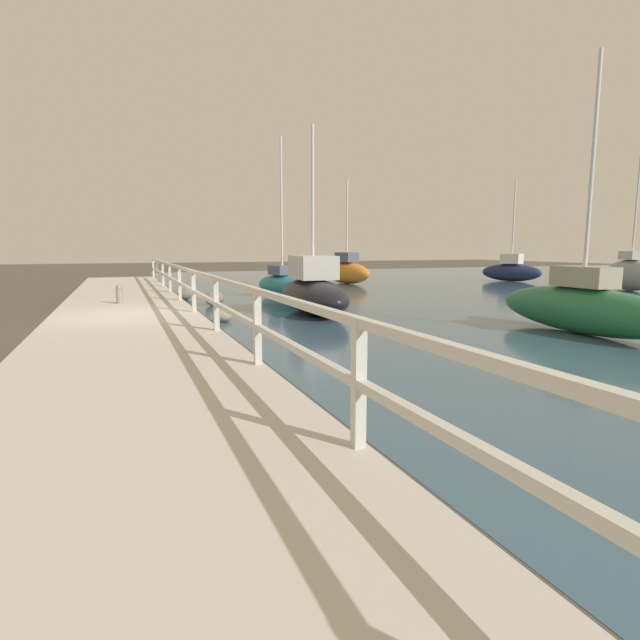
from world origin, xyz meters
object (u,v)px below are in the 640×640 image
object	(u,v)px
sailboat_orange	(347,271)
sailboat_black	(313,291)
mooring_bollard	(119,294)
sailboat_navy	(511,271)
sailboat_green	(582,307)
sailboat_teal	(282,284)
sailboat_gray	(631,274)

from	to	relation	value
sailboat_orange	sailboat_black	world-z (taller)	sailboat_orange
mooring_bollard	sailboat_navy	bearing A→B (deg)	18.99
mooring_bollard	sailboat_green	size ratio (longest dim) A/B	0.09
mooring_bollard	sailboat_teal	world-z (taller)	sailboat_teal
sailboat_navy	sailboat_teal	xyz separation A→B (m)	(-15.83, -4.29, -0.11)
sailboat_green	sailboat_orange	size ratio (longest dim) A/B	1.08
sailboat_gray	sailboat_teal	distance (m)	16.51
sailboat_orange	sailboat_gray	world-z (taller)	sailboat_gray
sailboat_gray	sailboat_black	distance (m)	17.07
sailboat_orange	sailboat_navy	bearing A→B (deg)	-21.92
mooring_bollard	sailboat_black	size ratio (longest dim) A/B	0.10
sailboat_black	sailboat_gray	bearing A→B (deg)	11.32
sailboat_navy	sailboat_green	bearing A→B (deg)	-151.76
mooring_bollard	sailboat_green	xyz separation A→B (m)	(9.99, -7.75, 0.02)
mooring_bollard	sailboat_green	bearing A→B (deg)	-37.80
sailboat_navy	sailboat_teal	bearing A→B (deg)	171.55
sailboat_orange	sailboat_gray	size ratio (longest dim) A/B	0.93
sailboat_green	sailboat_orange	xyz separation A→B (m)	(1.96, 17.20, 0.08)
sailboat_navy	sailboat_black	distance (m)	19.09
sailboat_green	sailboat_navy	distance (m)	19.49
sailboat_gray	sailboat_black	xyz separation A→B (m)	(-16.92, -2.23, -0.13)
sailboat_gray	sailboat_navy	bearing A→B (deg)	115.15
sailboat_orange	sailboat_teal	world-z (taller)	sailboat_teal
sailboat_orange	sailboat_black	distance (m)	13.13
sailboat_orange	sailboat_black	xyz separation A→B (m)	(-6.45, -11.43, -0.04)
sailboat_navy	sailboat_gray	size ratio (longest dim) A/B	0.95
sailboat_teal	sailboat_green	bearing A→B (deg)	-83.69
sailboat_green	sailboat_navy	bearing A→B (deg)	54.55
sailboat_green	sailboat_orange	distance (m)	17.31
sailboat_green	sailboat_gray	size ratio (longest dim) A/B	1.00
sailboat_green	sailboat_orange	world-z (taller)	sailboat_green
sailboat_orange	sailboat_green	bearing A→B (deg)	-107.88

